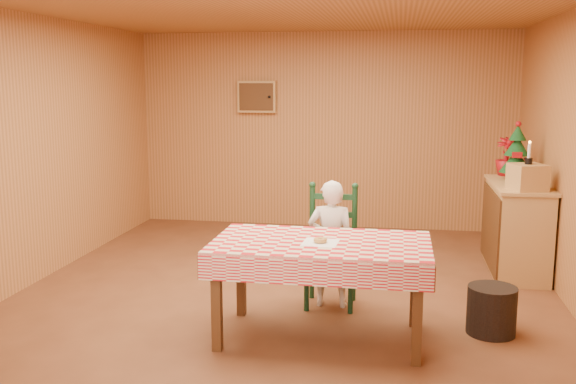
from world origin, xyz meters
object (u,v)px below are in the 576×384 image
Objects in this scene: crate at (528,177)px; christmas_tree at (517,153)px; seated_child at (331,244)px; shelf_unit at (516,228)px; ladder_chair at (332,249)px; storage_bin at (492,310)px; dining_table at (321,252)px.

crate is 0.67m from christmas_tree.
crate is at bearing -151.75° from seated_child.
christmas_tree reaches higher than shelf_unit.
ladder_chair is 1.43m from storage_bin.
storage_bin is (1.32, -0.42, -0.37)m from seated_child.
ladder_chair is 0.08m from seated_child.
christmas_tree is at bearing 52.66° from dining_table.
dining_table is at bearing 90.00° from seated_child.
dining_table is 2.67× the size of christmas_tree.
ladder_chair is at bearing 90.00° from dining_table.
ladder_chair is 0.96× the size of seated_child.
crate is at bearing 43.42° from dining_table.
ladder_chair reaches higher than storage_bin.
crate is 0.48× the size of christmas_tree.
crate is 0.79× the size of storage_bin.
crate is at bearing 26.81° from ladder_chair.
seated_child is 2.08m from crate.
seated_child is at bearing -142.58° from shelf_unit.
crate is (1.78, 1.69, 0.37)m from dining_table.
dining_table is at bearing -127.34° from christmas_tree.
seated_child is at bearing -90.00° from ladder_chair.
shelf_unit reaches higher than dining_table.
ladder_chair is at bearing -153.19° from crate.
shelf_unit is 4.13× the size of crate.
christmas_tree is 2.32m from storage_bin.
dining_table is 0.81m from ladder_chair.
crate is at bearing -90.00° from christmas_tree.
seated_child is 0.91× the size of shelf_unit.
dining_table is 2.75m from shelf_unit.
seated_child is 1.43m from storage_bin.
storage_bin is at bearing 162.27° from seated_child.
ladder_chair reaches higher than dining_table.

